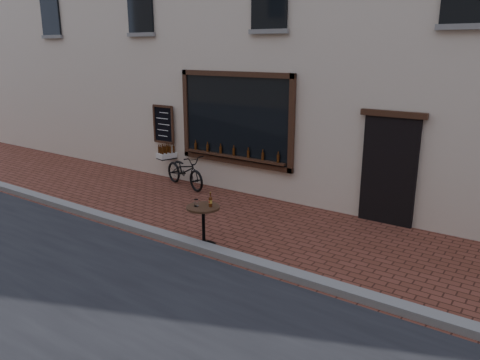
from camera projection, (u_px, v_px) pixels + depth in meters
The scene contains 4 objects.
ground at pixel (209, 258), 8.05m from camera, with size 90.00×90.00×0.00m, color #5A2A1D.
kerb at pixel (216, 251), 8.19m from camera, with size 90.00×0.25×0.12m, color slate.
cargo_bicycle at pixel (184, 170), 12.14m from camera, with size 1.99×1.05×0.94m.
bistro_table at pixel (204, 218), 8.39m from camera, with size 0.60×0.60×1.04m.
Camera 1 is at (4.69, -5.72, 3.48)m, focal length 35.00 mm.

